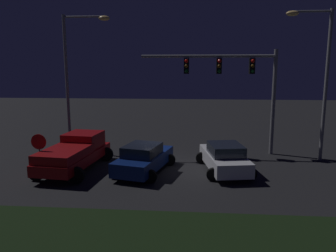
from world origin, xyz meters
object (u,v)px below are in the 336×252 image
at_px(car_sedan, 144,158).
at_px(car_sedan_far, 224,158).
at_px(pickup_truck, 76,151).
at_px(street_lamp_left, 75,67).
at_px(street_lamp_right, 319,68).
at_px(traffic_signal_gantry, 234,76).
at_px(stop_sign, 39,147).

height_order(car_sedan, car_sedan_far, same).
height_order(pickup_truck, street_lamp_left, street_lamp_left).
bearing_deg(pickup_truck, car_sedan_far, -82.41).
xyz_separation_m(car_sedan_far, street_lamp_left, (-9.19, 3.78, 4.70)).
bearing_deg(pickup_truck, street_lamp_left, 23.51).
bearing_deg(car_sedan_far, street_lamp_right, -73.42).
bearing_deg(traffic_signal_gantry, stop_sign, -150.38).
xyz_separation_m(pickup_truck, street_lamp_right, (13.31, 2.86, 4.38)).
height_order(pickup_truck, stop_sign, stop_sign).
bearing_deg(traffic_signal_gantry, street_lamp_left, -179.73).
relative_size(car_sedan, car_sedan_far, 1.01).
distance_m(car_sedan, car_sedan_far, 4.23).
bearing_deg(car_sedan, street_lamp_left, 63.14).
xyz_separation_m(car_sedan, car_sedan_far, (4.21, 0.48, 0.00)).
relative_size(pickup_truck, stop_sign, 2.50).
distance_m(car_sedan_far, traffic_signal_gantry, 5.71).
bearing_deg(stop_sign, car_sedan_far, 11.38).
bearing_deg(car_sedan, car_sedan_far, -69.74).
bearing_deg(car_sedan, street_lamp_right, -58.26).
height_order(car_sedan, traffic_signal_gantry, traffic_signal_gantry).
bearing_deg(car_sedan, stop_sign, 119.05).
height_order(traffic_signal_gantry, street_lamp_left, street_lamp_left).
bearing_deg(traffic_signal_gantry, car_sedan, -139.41).
relative_size(car_sedan, traffic_signal_gantry, 0.57).
height_order(car_sedan_far, street_lamp_left, street_lamp_left).
height_order(car_sedan_far, stop_sign, stop_sign).
relative_size(traffic_signal_gantry, stop_sign, 3.73).
bearing_deg(street_lamp_left, stop_sign, -89.51).
distance_m(car_sedan, traffic_signal_gantry, 7.82).
bearing_deg(traffic_signal_gantry, car_sedan_far, -102.17).
bearing_deg(street_lamp_right, car_sedan, -161.95).
height_order(car_sedan, street_lamp_left, street_lamp_left).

